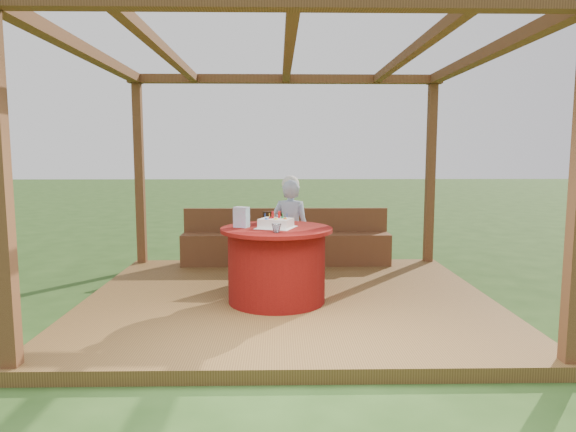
% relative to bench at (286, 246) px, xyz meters
% --- Properties ---
extents(ground, '(60.00, 60.00, 0.00)m').
position_rel_bench_xyz_m(ground, '(0.00, -1.72, -0.38)').
color(ground, '#244316').
rests_on(ground, ground).
extents(deck, '(4.50, 4.00, 0.12)m').
position_rel_bench_xyz_m(deck, '(0.00, -1.72, -0.32)').
color(deck, brown).
rests_on(deck, ground).
extents(pergola, '(4.50, 4.00, 2.72)m').
position_rel_bench_xyz_m(pergola, '(0.00, -1.72, 2.02)').
color(pergola, brown).
rests_on(pergola, deck).
extents(bench, '(3.00, 0.42, 0.80)m').
position_rel_bench_xyz_m(bench, '(0.00, 0.00, 0.00)').
color(bench, brown).
rests_on(bench, deck).
extents(table, '(1.20, 1.20, 0.81)m').
position_rel_bench_xyz_m(table, '(-0.13, -1.92, 0.14)').
color(table, maroon).
rests_on(table, deck).
extents(chair, '(0.44, 0.44, 0.85)m').
position_rel_bench_xyz_m(chair, '(-0.12, -0.87, 0.20)').
color(chair, '#321E10').
rests_on(chair, deck).
extents(elderly_woman, '(0.53, 0.42, 1.33)m').
position_rel_bench_xyz_m(elderly_woman, '(0.04, -1.13, 0.41)').
color(elderly_woman, '#8FADD5').
rests_on(elderly_woman, deck).
extents(birthday_cake, '(0.48, 0.48, 0.17)m').
position_rel_bench_xyz_m(birthday_cake, '(-0.14, -1.92, 0.59)').
color(birthday_cake, white).
rests_on(birthday_cake, table).
extents(gift_bag, '(0.18, 0.15, 0.22)m').
position_rel_bench_xyz_m(gift_bag, '(-0.51, -1.88, 0.65)').
color(gift_bag, '#E796D6').
rests_on(gift_bag, table).
extents(drinking_glass, '(0.12, 0.12, 0.09)m').
position_rel_bench_xyz_m(drinking_glass, '(-0.13, -2.27, 0.59)').
color(drinking_glass, white).
rests_on(drinking_glass, table).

